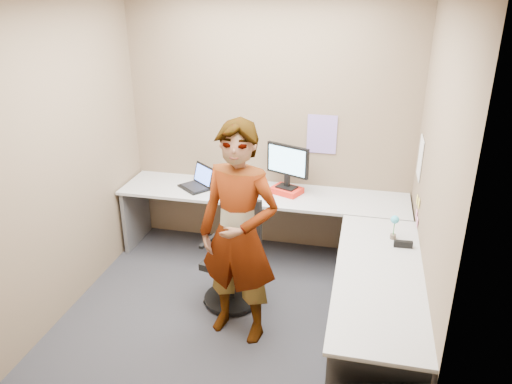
% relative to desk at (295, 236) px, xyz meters
% --- Properties ---
extents(ground, '(3.00, 3.00, 0.00)m').
position_rel_desk_xyz_m(ground, '(-0.44, -0.39, -0.59)').
color(ground, '#26252A').
rests_on(ground, ground).
extents(wall_back, '(3.00, 0.00, 3.00)m').
position_rel_desk_xyz_m(wall_back, '(-0.44, 0.91, 0.76)').
color(wall_back, brown).
rests_on(wall_back, ground).
extents(wall_right, '(0.00, 2.70, 2.70)m').
position_rel_desk_xyz_m(wall_right, '(1.06, -0.39, 0.76)').
color(wall_right, brown).
rests_on(wall_right, ground).
extents(wall_left, '(0.00, 2.70, 2.70)m').
position_rel_desk_xyz_m(wall_left, '(-1.94, -0.39, 0.76)').
color(wall_left, brown).
rests_on(wall_left, ground).
extents(desk, '(2.98, 2.58, 0.73)m').
position_rel_desk_xyz_m(desk, '(0.00, 0.00, 0.00)').
color(desk, '#A7A7A7').
rests_on(desk, ground).
extents(paper_ream, '(0.36, 0.32, 0.06)m').
position_rel_desk_xyz_m(paper_ream, '(-0.19, 0.64, 0.17)').
color(paper_ream, red).
rests_on(paper_ream, desk).
extents(monitor, '(0.45, 0.23, 0.45)m').
position_rel_desk_xyz_m(monitor, '(-0.19, 0.66, 0.47)').
color(monitor, black).
rests_on(monitor, paper_ream).
extents(laptop, '(0.42, 0.41, 0.23)m').
position_rel_desk_xyz_m(laptop, '(-1.12, 0.59, 0.20)').
color(laptop, black).
rests_on(laptop, desk).
extents(trackball_mouse, '(0.12, 0.08, 0.07)m').
position_rel_desk_xyz_m(trackball_mouse, '(-0.51, 0.48, 0.17)').
color(trackball_mouse, '#B7B7BC').
rests_on(trackball_mouse, desk).
extents(origami, '(0.10, 0.10, 0.06)m').
position_rel_desk_xyz_m(origami, '(-0.73, 0.36, 0.17)').
color(origami, white).
rests_on(origami, desk).
extents(stapler, '(0.15, 0.05, 0.05)m').
position_rel_desk_xyz_m(stapler, '(0.93, -0.26, 0.17)').
color(stapler, black).
rests_on(stapler, desk).
extents(flower, '(0.07, 0.07, 0.22)m').
position_rel_desk_xyz_m(flower, '(0.85, -0.13, 0.28)').
color(flower, brown).
rests_on(flower, desk).
extents(calendar_purple, '(0.30, 0.01, 0.40)m').
position_rel_desk_xyz_m(calendar_purple, '(0.11, 0.90, 0.71)').
color(calendar_purple, '#846BB7').
rests_on(calendar_purple, wall_back).
extents(calendar_white, '(0.01, 0.28, 0.38)m').
position_rel_desk_xyz_m(calendar_white, '(1.05, 0.51, 0.66)').
color(calendar_white, white).
rests_on(calendar_white, wall_right).
extents(sticky_note_a, '(0.01, 0.07, 0.07)m').
position_rel_desk_xyz_m(sticky_note_a, '(1.05, 0.16, 0.36)').
color(sticky_note_a, '#F2E059').
rests_on(sticky_note_a, wall_right).
extents(sticky_note_b, '(0.01, 0.07, 0.07)m').
position_rel_desk_xyz_m(sticky_note_b, '(1.05, 0.21, 0.23)').
color(sticky_note_b, pink).
rests_on(sticky_note_b, wall_right).
extents(sticky_note_c, '(0.01, 0.07, 0.07)m').
position_rel_desk_xyz_m(sticky_note_c, '(1.05, 0.09, 0.21)').
color(sticky_note_c, pink).
rests_on(sticky_note_c, wall_right).
extents(sticky_note_d, '(0.01, 0.07, 0.07)m').
position_rel_desk_xyz_m(sticky_note_d, '(1.05, 0.31, 0.33)').
color(sticky_note_d, '#F2E059').
rests_on(sticky_note_d, wall_right).
extents(office_chair, '(0.54, 0.52, 0.96)m').
position_rel_desk_xyz_m(office_chair, '(-0.51, -0.25, -0.19)').
color(office_chair, black).
rests_on(office_chair, ground).
extents(person, '(0.74, 0.57, 1.83)m').
position_rel_desk_xyz_m(person, '(-0.35, -0.69, 0.33)').
color(person, '#999399').
rests_on(person, ground).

